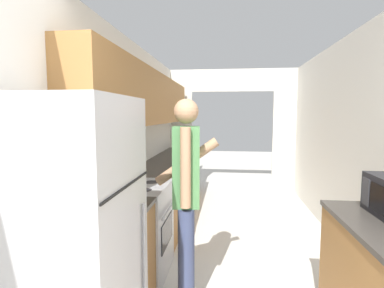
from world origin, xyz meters
The scene contains 7 objects.
wall_left centered at (-1.23, 2.52, 1.49)m, with size 0.38×7.74×2.50m.
wall_right centered at (1.31, 2.07, 1.25)m, with size 0.06×7.74×2.50m.
wall_far_with_doorway centered at (0.00, 5.37, 1.44)m, with size 2.96×0.06×2.50m.
counter_left centered at (-0.98, 3.36, 0.45)m, with size 0.62×4.19×0.90m.
refrigerator centered at (-0.94, 0.63, 0.84)m, with size 0.70×0.73×1.68m.
range_oven centered at (-0.97, 1.89, 0.45)m, with size 0.66×0.74×1.04m.
person centered at (-0.41, 1.45, 0.92)m, with size 0.55×0.40×1.71m.
Camera 1 is at (-0.08, -0.87, 1.59)m, focal length 28.00 mm.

